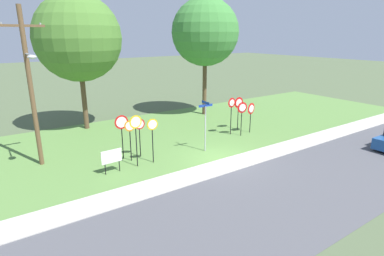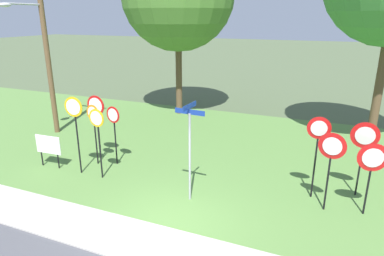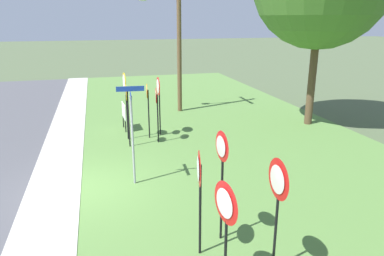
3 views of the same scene
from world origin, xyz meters
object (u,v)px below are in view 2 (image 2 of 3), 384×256
Objects in this scene: yield_sign_far_left at (318,139)px; yield_sign_far_right at (364,142)px; stop_sign_far_center at (75,119)px; utility_pole at (43,39)px; stop_sign_far_left at (94,122)px; notice_board at (48,146)px; stop_sign_near_left at (114,124)px; stop_sign_near_right at (98,130)px; stop_sign_far_right at (96,113)px; yield_sign_near_left at (331,154)px; yield_sign_near_right at (372,163)px; street_name_post at (190,145)px.

yield_sign_far_left reaches higher than yield_sign_far_right.
utility_pole is at bearing 139.04° from stop_sign_far_center.
notice_board is (-1.47, -0.92, -0.85)m from stop_sign_far_left.
stop_sign_near_left is at bearing 29.28° from stop_sign_far_left.
yield_sign_far_left is (6.98, 1.44, 0.17)m from stop_sign_near_right.
stop_sign_far_right is (-0.21, 1.43, -0.18)m from stop_sign_far_center.
stop_sign_far_left is 1.93m from notice_board.
stop_sign_far_center is at bearing -36.60° from utility_pole.
yield_sign_near_left is 0.78m from yield_sign_far_left.
yield_sign_near_right is (9.42, 0.97, -0.46)m from stop_sign_far_center.
street_name_post is 9.65m from utility_pole.
stop_sign_far_left is 0.62m from stop_sign_far_right.
utility_pole is at bearing 152.49° from stop_sign_near_right.
yield_sign_near_right is at bearing -21.10° from yield_sign_far_left.
stop_sign_far_right reaches higher than notice_board.
yield_sign_near_right is 1.16m from yield_sign_far_right.
yield_sign_far_right is at bearing 18.22° from stop_sign_near_right.
stop_sign_far_right is at bearing 175.22° from stop_sign_near_left.
yield_sign_far_left is at bearing 133.92° from yield_sign_near_left.
stop_sign_far_left is 0.96× the size of yield_sign_far_right.
stop_sign_far_center is 1.46m from stop_sign_far_right.
yield_sign_far_left is (-0.41, 0.63, 0.18)m from yield_sign_near_left.
yield_sign_far_left is 9.53m from notice_board.
notice_board is (2.81, -3.15, -3.65)m from utility_pole.
stop_sign_near_left is 7.61m from yield_sign_near_left.
street_name_post reaches higher than yield_sign_near_left.
yield_sign_far_right is 5.32m from street_name_post.
stop_sign_far_center is 1.08× the size of yield_sign_far_left.
yield_sign_near_left is 4.03m from street_name_post.
stop_sign_far_center is 1.11× the size of stop_sign_far_right.
yield_sign_near_left is (7.39, 0.80, -0.00)m from stop_sign_near_right.
yield_sign_far_left is (7.18, 0.23, 0.33)m from stop_sign_near_left.
yield_sign_far_right reaches higher than notice_board.
stop_sign_near_right is 0.31× the size of utility_pole.
yield_sign_far_left is 12.54m from utility_pole.
stop_sign_near_right is 0.95× the size of yield_sign_far_left.
street_name_post is at bearing -4.56° from notice_board.
stop_sign_far_center reaches higher than stop_sign_near_right.
notice_board is at bearing -164.47° from yield_sign_near_left.
stop_sign_far_right is 1.06× the size of yield_sign_far_right.
stop_sign_near_right is 3.48m from street_name_post.
stop_sign_far_center reaches higher than stop_sign_far_left.
stop_sign_near_right is 0.98× the size of stop_sign_far_right.
yield_sign_near_right is 10.91m from notice_board.
yield_sign_far_right is (1.31, 0.68, -0.15)m from yield_sign_far_left.
yield_sign_far_right is at bearing 88.21° from yield_sign_near_right.
yield_sign_near_left is at bearing 7.42° from stop_sign_far_left.
stop_sign_near_right is 0.89× the size of stop_sign_far_center.
stop_sign_far_right is at bearing 94.03° from stop_sign_far_center.
street_name_post is at bearing -10.57° from stop_sign_near_left.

